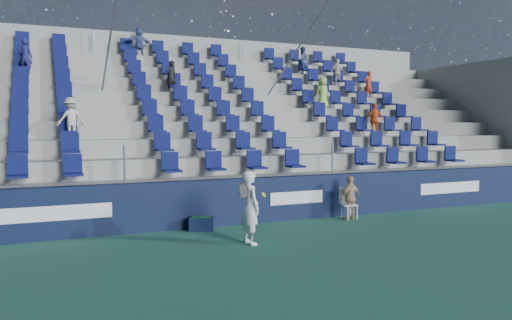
{
  "coord_description": "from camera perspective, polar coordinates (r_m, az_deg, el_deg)",
  "views": [
    {
      "loc": [
        -4.87,
        -8.98,
        2.6
      ],
      "look_at": [
        0.2,
        2.8,
        1.7
      ],
      "focal_mm": 35.0,
      "sensor_mm": 36.0,
      "label": 1
    }
  ],
  "objects": [
    {
      "name": "ground",
      "position": [
        10.54,
        5.11,
        -10.28
      ],
      "size": [
        70.0,
        70.0,
        0.0
      ],
      "primitive_type": "plane",
      "color": "#2B6651",
      "rests_on": "ground"
    },
    {
      "name": "sponsor_wall",
      "position": [
        13.22,
        -1.39,
        -4.69
      ],
      "size": [
        24.0,
        0.32,
        1.2
      ],
      "color": "#0E1634",
      "rests_on": "ground"
    },
    {
      "name": "grandstand",
      "position": [
        17.9,
        -7.5,
        2.48
      ],
      "size": [
        24.0,
        8.17,
        6.63
      ],
      "color": "gray",
      "rests_on": "ground"
    },
    {
      "name": "tennis_player",
      "position": [
        10.91,
        -0.69,
        -5.43
      ],
      "size": [
        0.69,
        0.65,
        1.61
      ],
      "color": "white",
      "rests_on": "ground"
    },
    {
      "name": "line_judge_chair",
      "position": [
        14.13,
        10.41,
        -4.61
      ],
      "size": [
        0.47,
        0.48,
        0.87
      ],
      "color": "white",
      "rests_on": "ground"
    },
    {
      "name": "line_judge",
      "position": [
        14.0,
        10.73,
        -4.23
      ],
      "size": [
        0.76,
        0.45,
        1.22
      ],
      "primitive_type": "imported",
      "rotation": [
        0.0,
        0.0,
        3.36
      ],
      "color": "tan",
      "rests_on": "ground"
    },
    {
      "name": "ball_bin",
      "position": [
        12.5,
        -6.26,
        -7.16
      ],
      "size": [
        0.7,
        0.57,
        0.34
      ],
      "color": "#10193B",
      "rests_on": "ground"
    }
  ]
}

